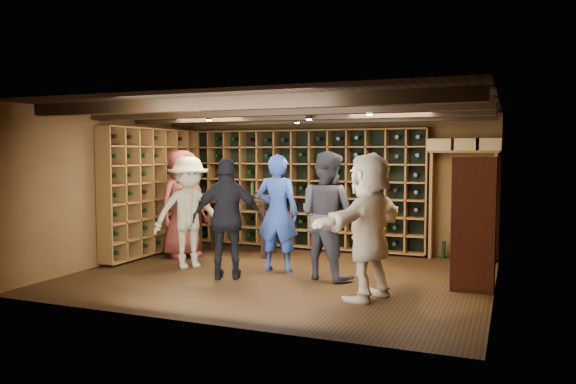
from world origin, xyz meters
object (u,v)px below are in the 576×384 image
at_px(guest_woman_black, 228,219).
at_px(display_cabinet, 474,226).
at_px(man_grey_suit, 327,216).
at_px(guest_khaki, 189,212).
at_px(guest_red_floral, 183,204).
at_px(tasting_table, 237,206).
at_px(guest_beige, 369,226).
at_px(man_blue_shirt, 278,213).

bearing_deg(guest_woman_black, display_cabinet, 167.39).
bearing_deg(man_grey_suit, guest_khaki, 20.29).
relative_size(guest_red_floral, guest_woman_black, 1.07).
xyz_separation_m(man_grey_suit, tasting_table, (-2.12, 1.30, -0.05)).
xyz_separation_m(display_cabinet, guest_red_floral, (-4.88, 0.53, 0.08)).
bearing_deg(guest_woman_black, tasting_table, -90.47).
bearing_deg(guest_beige, display_cabinet, 151.66).
distance_m(man_blue_shirt, guest_woman_black, 0.88).
relative_size(display_cabinet, guest_khaki, 0.99).
bearing_deg(display_cabinet, guest_khaki, -177.65).
height_order(man_grey_suit, guest_beige, man_grey_suit).
bearing_deg(guest_khaki, guest_woman_black, -74.42).
height_order(display_cabinet, man_grey_suit, man_grey_suit).
bearing_deg(guest_woman_black, man_grey_suit, 177.91).
bearing_deg(guest_woman_black, guest_khaki, -50.91).
height_order(man_grey_suit, tasting_table, man_grey_suit).
xyz_separation_m(man_blue_shirt, guest_beige, (1.70, -1.09, 0.01)).
distance_m(guest_khaki, tasting_table, 1.35).
xyz_separation_m(display_cabinet, guest_woman_black, (-3.35, -0.67, 0.02)).
bearing_deg(display_cabinet, guest_beige, -139.20).
relative_size(guest_woman_black, guest_beige, 0.96).
bearing_deg(man_blue_shirt, guest_red_floral, -18.91).
relative_size(display_cabinet, tasting_table, 1.27).
relative_size(man_blue_shirt, guest_woman_black, 1.03).
xyz_separation_m(guest_red_floral, guest_woman_black, (1.53, -1.20, -0.06)).
relative_size(display_cabinet, guest_woman_black, 1.00).
height_order(man_blue_shirt, tasting_table, man_blue_shirt).
relative_size(guest_beige, tasting_table, 1.34).
distance_m(guest_woman_black, guest_khaki, 1.08).
height_order(guest_red_floral, guest_beige, guest_red_floral).
xyz_separation_m(display_cabinet, tasting_table, (-4.14, 1.16, 0.02)).
distance_m(display_cabinet, guest_woman_black, 3.41).
bearing_deg(man_blue_shirt, man_grey_suit, 160.46).
bearing_deg(man_blue_shirt, guest_khaki, 3.89).
relative_size(display_cabinet, man_blue_shirt, 0.97).
distance_m(guest_red_floral, guest_khaki, 0.91).
xyz_separation_m(guest_red_floral, guest_khaki, (0.56, -0.71, -0.05)).
relative_size(guest_red_floral, guest_beige, 1.02).
xyz_separation_m(display_cabinet, guest_khaki, (-4.31, -0.18, 0.03)).
height_order(guest_khaki, guest_beige, guest_beige).
bearing_deg(display_cabinet, guest_red_floral, 173.79).
bearing_deg(display_cabinet, tasting_table, 164.34).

